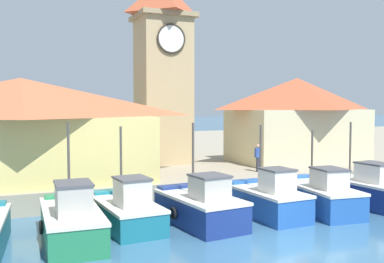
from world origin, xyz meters
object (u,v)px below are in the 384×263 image
fishing_boat_left_inner (126,210)px  clock_tower (163,67)px  warehouse_left (22,129)px  fishing_boat_mid_left (200,206)px  port_crane_near (151,70)px  dock_worker_near_tower (137,164)px  fishing_boat_center (268,199)px  dock_worker_along_quay (258,157)px  warehouse_right (297,119)px  fishing_boat_right_inner (360,189)px  fishing_boat_left_outer (72,220)px  fishing_boat_mid_right (319,195)px

fishing_boat_left_inner → clock_tower: clock_tower is taller
fishing_boat_left_inner → warehouse_left: warehouse_left is taller
fishing_boat_mid_left → warehouse_left: bearing=131.4°
port_crane_near → dock_worker_near_tower: (-4.72, -13.17, -5.97)m
fishing_boat_center → port_crane_near: bearing=89.2°
dock_worker_near_tower → fishing_boat_left_inner: bearing=-109.5°
warehouse_left → dock_worker_along_quay: bearing=-7.7°
clock_tower → warehouse_right: clock_tower is taller
fishing_boat_right_inner → dock_worker_near_tower: size_ratio=3.32×
port_crane_near → dock_worker_near_tower: port_crane_near is taller
fishing_boat_right_inner → clock_tower: size_ratio=0.39×
fishing_boat_left_inner → dock_worker_along_quay: (9.11, 5.11, 1.17)m
fishing_boat_left_outer → fishing_boat_center: (8.55, 0.43, 0.01)m
warehouse_right → dock_worker_along_quay: (-4.98, -3.29, -2.11)m
dock_worker_along_quay → warehouse_left: bearing=172.3°
fishing_boat_left_inner → warehouse_right: 16.72m
fishing_boat_mid_right → fishing_boat_right_inner: (2.88, 0.47, 0.01)m
dock_worker_along_quay → port_crane_near: bearing=101.1°
warehouse_right → port_crane_near: port_crane_near is taller
fishing_boat_left_outer → dock_worker_near_tower: 7.48m
fishing_boat_left_outer → fishing_boat_left_inner: fishing_boat_left_outer is taller
fishing_boat_mid_right → warehouse_right: (5.10, 9.11, 3.24)m
fishing_boat_left_outer → fishing_boat_mid_left: size_ratio=1.08×
dock_worker_along_quay → dock_worker_near_tower: bearing=-179.8°
fishing_boat_mid_right → fishing_boat_center: bearing=178.5°
warehouse_right → dock_worker_near_tower: bearing=-164.9°
warehouse_right → fishing_boat_center: bearing=-130.9°
fishing_boat_mid_left → fishing_boat_mid_right: (6.04, 0.06, -0.01)m
fishing_boat_left_outer → fishing_boat_right_inner: bearing=3.4°
clock_tower → dock_worker_near_tower: 8.92m
fishing_boat_left_inner → warehouse_right: (14.08, 8.39, 3.29)m
fishing_boat_left_outer → fishing_boat_right_inner: (14.17, 0.83, -0.00)m
fishing_boat_left_outer → fishing_boat_right_inner: fishing_boat_left_outer is taller
clock_tower → dock_worker_along_quay: (3.85, -6.02, -5.59)m
fishing_boat_mid_left → fishing_boat_center: 3.31m
fishing_boat_mid_left → port_crane_near: (3.58, 19.03, 7.09)m
warehouse_left → fishing_boat_mid_left: bearing=-48.6°
fishing_boat_left_inner → fishing_boat_center: fishing_boat_left_inner is taller
fishing_boat_left_outer → warehouse_left: 8.59m
fishing_boat_center → port_crane_near: (0.28, 18.90, 7.08)m
fishing_boat_left_outer → fishing_boat_mid_right: (11.28, 0.36, -0.01)m
fishing_boat_mid_right → warehouse_left: bearing=149.3°
fishing_boat_center → dock_worker_near_tower: size_ratio=2.70×
fishing_boat_center → dock_worker_near_tower: (-4.44, 5.73, 1.10)m
warehouse_left → dock_worker_along_quay: (12.89, -1.75, -1.86)m
warehouse_left → fishing_boat_mid_right: bearing=-30.7°
fishing_boat_mid_right → fishing_boat_right_inner: size_ratio=0.94×
port_crane_near → clock_tower: bearing=-100.1°
fishing_boat_mid_left → warehouse_right: bearing=39.4°
fishing_boat_left_outer → fishing_boat_mid_right: fishing_boat_left_outer is taller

